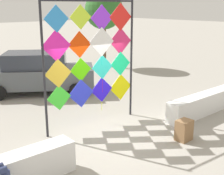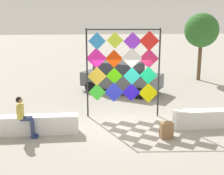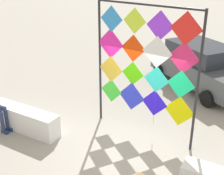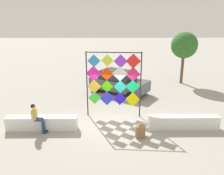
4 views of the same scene
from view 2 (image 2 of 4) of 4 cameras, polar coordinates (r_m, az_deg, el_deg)
The scene contains 8 objects.
ground at distance 12.32m, azimuth 2.48°, elevation -7.16°, with size 120.00×120.00×0.00m, color #9E998E.
plaza_ledge_left at distance 11.76m, azimuth -15.36°, elevation -6.84°, with size 3.64×0.51×0.71m, color white.
plaza_ledge_right at distance 12.78m, azimuth 19.55°, elevation -5.50°, with size 3.64×0.51×0.71m, color white.
kite_display_rack at distance 12.86m, azimuth 2.20°, elevation 3.98°, with size 3.15×0.30×3.82m.
seated_vendor at distance 11.25m, azimuth -16.33°, elevation -4.79°, with size 0.70×0.52×1.55m.
parked_car at distance 17.47m, azimuth 1.66°, elevation 2.07°, with size 4.79×4.11×1.74m.
cardboard_box_large at distance 11.20m, azimuth 10.24°, elevation -7.93°, with size 0.44×0.34×0.59m, color olive.
tree_palm_like at distance 21.19m, azimuth 16.43°, elevation 10.19°, with size 2.26×2.26×4.51m.
Camera 2 is at (-1.69, -11.40, 4.34)m, focal length 48.40 mm.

